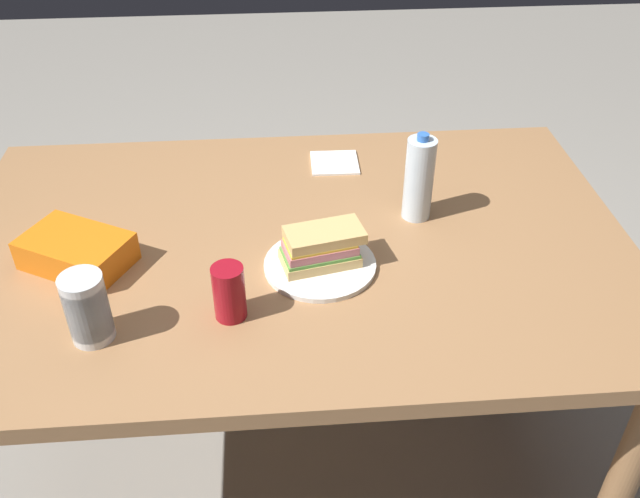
{
  "coord_description": "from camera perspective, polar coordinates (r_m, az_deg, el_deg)",
  "views": [
    {
      "loc": [
        -0.04,
        -1.32,
        1.7
      ],
      "look_at": [
        0.06,
        -0.11,
        0.8
      ],
      "focal_mm": 38.7,
      "sensor_mm": 36.0,
      "label": 1
    }
  ],
  "objects": [
    {
      "name": "chip_bag",
      "position": [
        1.63,
        -19.49,
        -0.15
      ],
      "size": [
        0.27,
        0.24,
        0.07
      ],
      "primitive_type": "cube",
      "rotation": [
        0.0,
        0.0,
        5.79
      ],
      "color": "orange",
      "rests_on": "dining_table"
    },
    {
      "name": "ground_plane",
      "position": [
        2.16,
        -1.79,
        -15.48
      ],
      "size": [
        8.0,
        8.0,
        0.0
      ],
      "primitive_type": "plane",
      "color": "gray"
    },
    {
      "name": "dining_table",
      "position": [
        1.68,
        -2.21,
        -1.49
      ],
      "size": [
        1.6,
        1.04,
        0.75
      ],
      "color": "#9E7047",
      "rests_on": "ground_plane"
    },
    {
      "name": "sandwich",
      "position": [
        1.52,
        0.11,
        0.15
      ],
      "size": [
        0.2,
        0.13,
        0.08
      ],
      "color": "#DBB26B",
      "rests_on": "paper_plate"
    },
    {
      "name": "paper_plate",
      "position": [
        1.54,
        0.0,
        -1.31
      ],
      "size": [
        0.25,
        0.25,
        0.01
      ],
      "primitive_type": "cylinder",
      "color": "white",
      "rests_on": "dining_table"
    },
    {
      "name": "water_bottle_tall",
      "position": [
        1.67,
        8.19,
        5.77
      ],
      "size": [
        0.07,
        0.07,
        0.22
      ],
      "color": "silver",
      "rests_on": "dining_table"
    },
    {
      "name": "paper_napkin",
      "position": [
        1.93,
        1.21,
        7.14
      ],
      "size": [
        0.13,
        0.13,
        0.01
      ],
      "primitive_type": "cube",
      "rotation": [
        0.0,
        0.0,
        6.26
      ],
      "color": "white",
      "rests_on": "dining_table"
    },
    {
      "name": "plastic_cup_stack",
      "position": [
        1.4,
        -18.69,
        -4.65
      ],
      "size": [
        0.08,
        0.08,
        0.15
      ],
      "color": "silver",
      "rests_on": "dining_table"
    },
    {
      "name": "soda_can_red",
      "position": [
        1.4,
        -7.52,
        -3.57
      ],
      "size": [
        0.07,
        0.07,
        0.12
      ],
      "primitive_type": "cylinder",
      "color": "maroon",
      "rests_on": "dining_table"
    }
  ]
}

